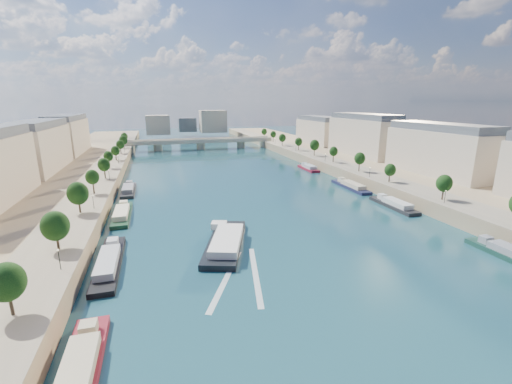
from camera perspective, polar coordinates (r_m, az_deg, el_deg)
ground at (r=145.82m, az=-2.57°, el=0.54°), size 700.00×700.00×0.00m
quay_left at (r=146.49m, az=-31.09°, el=-0.55°), size 44.00×520.00×5.00m
quay_right at (r=176.31m, az=20.81°, el=2.93°), size 44.00×520.00×5.00m
pave_left at (r=142.70m, az=-25.42°, el=0.86°), size 14.00×520.00×0.10m
pave_right at (r=167.28m, az=16.76°, el=3.56°), size 14.00×520.00×0.10m
trees_left at (r=143.24m, az=-24.76°, el=3.21°), size 4.80×268.80×8.26m
trees_right at (r=173.67m, az=14.56°, el=5.94°), size 4.80×268.80×8.26m
lamps_left at (r=131.77m, az=-24.25°, el=1.14°), size 0.36×200.36×4.28m
lamps_right at (r=168.59m, az=14.63°, el=4.74°), size 0.36×200.36×4.28m
buildings_left at (r=159.14m, az=-35.25°, el=5.08°), size 16.00×226.00×23.20m
buildings_right at (r=191.54m, az=22.19°, el=7.92°), size 16.00×226.00×23.20m
skyline at (r=359.29m, az=-10.67°, el=11.24°), size 79.00×42.00×22.00m
bridge at (r=270.23m, az=-9.22°, el=8.12°), size 112.00×12.00×8.15m
tour_barge at (r=89.34m, az=-5.10°, el=-8.24°), size 17.05×30.04×3.92m
wake at (r=75.23m, az=-2.51°, el=-13.81°), size 15.76×25.71×0.04m
moored_barges_left at (r=88.58m, az=-23.07°, el=-9.86°), size 5.00×156.09×3.60m
moored_barges_right at (r=126.32m, az=23.25°, el=-2.57°), size 5.00×161.73×3.60m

